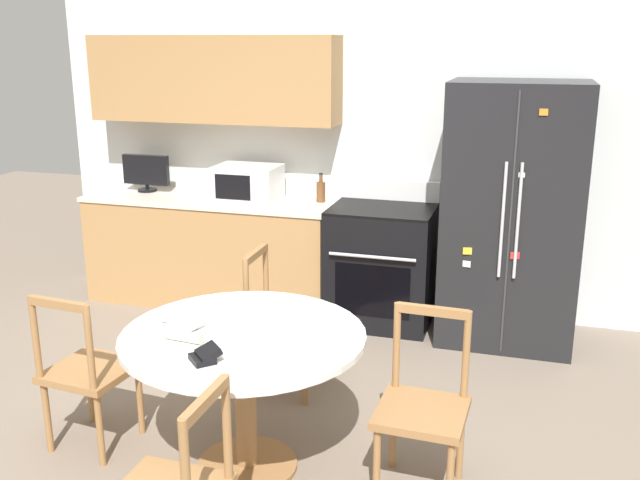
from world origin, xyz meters
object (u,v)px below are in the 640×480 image
object	(u,v)px
oven_range	(382,264)
counter_bottle	(321,191)
dining_chair_left	(87,372)
dining_chair_far	(281,324)
refrigerator	(512,215)
dining_chair_right	(423,409)
wallet	(205,355)
candle_glass	(250,303)
countertop_tv	(146,172)
microwave	(247,183)

from	to	relation	value
oven_range	counter_bottle	bearing A→B (deg)	166.16
dining_chair_left	dining_chair_far	size ratio (longest dim) A/B	1.00
refrigerator	counter_bottle	size ratio (longest dim) A/B	8.08
refrigerator	dining_chair_right	world-z (taller)	refrigerator
oven_range	wallet	distance (m)	2.55
candle_glass	wallet	xyz separation A→B (m)	(0.05, -0.64, -0.01)
candle_glass	wallet	distance (m)	0.64
refrigerator	countertop_tv	xyz separation A→B (m)	(-3.01, 0.15, 0.13)
oven_range	counter_bottle	xyz separation A→B (m)	(-0.53, 0.13, 0.52)
dining_chair_far	dining_chair_right	xyz separation A→B (m)	(1.01, -0.80, 0.00)
microwave	countertop_tv	distance (m)	0.95
candle_glass	wallet	size ratio (longest dim) A/B	0.55
oven_range	dining_chair_left	bearing A→B (deg)	-117.16
counter_bottle	oven_range	bearing A→B (deg)	-13.84
countertop_tv	counter_bottle	distance (m)	1.54
dining_chair_right	counter_bottle	bearing A→B (deg)	-60.04
refrigerator	counter_bottle	world-z (taller)	refrigerator
refrigerator	dining_chair_far	bearing A→B (deg)	-136.62
refrigerator	counter_bottle	xyz separation A→B (m)	(-1.48, 0.18, 0.05)
dining_chair_right	candle_glass	world-z (taller)	dining_chair_right
dining_chair_far	dining_chair_right	distance (m)	1.29
oven_range	dining_chair_right	size ratio (longest dim) A/B	1.20
countertop_tv	wallet	distance (m)	3.17
refrigerator	oven_range	distance (m)	1.06
microwave	dining_chair_right	distance (m)	2.82
dining_chair_left	wallet	xyz separation A→B (m)	(0.85, -0.30, 0.35)
microwave	candle_glass	world-z (taller)	microwave
dining_chair_left	wallet	distance (m)	0.97
refrigerator	dining_chair_left	world-z (taller)	refrigerator
microwave	counter_bottle	xyz separation A→B (m)	(0.58, 0.10, -0.05)
dining_chair_far	candle_glass	bearing A→B (deg)	2.29
counter_bottle	dining_chair_far	bearing A→B (deg)	-83.38
dining_chair_left	refrigerator	bearing A→B (deg)	51.51
refrigerator	countertop_tv	size ratio (longest dim) A/B	4.55
refrigerator	dining_chair_right	distance (m)	2.13
dining_chair_far	counter_bottle	bearing A→B (deg)	-174.49
microwave	dining_chair_left	distance (m)	2.32
countertop_tv	dining_chair_left	size ratio (longest dim) A/B	0.46
dining_chair_left	dining_chair_far	xyz separation A→B (m)	(0.77, 0.92, 0.00)
microwave	dining_chair_far	bearing A→B (deg)	-60.38
counter_bottle	candle_glass	distance (m)	2.02
countertop_tv	wallet	xyz separation A→B (m)	(1.78, -2.61, -0.29)
countertop_tv	dining_chair_left	world-z (taller)	countertop_tv
oven_range	countertop_tv	xyz separation A→B (m)	(-2.06, 0.10, 0.60)
dining_chair_right	candle_glass	bearing A→B (deg)	-10.31
microwave	counter_bottle	world-z (taller)	microwave
candle_glass	oven_range	bearing A→B (deg)	79.99
microwave	dining_chair_left	size ratio (longest dim) A/B	0.56
dining_chair_right	candle_glass	xyz separation A→B (m)	(-0.97, 0.21, 0.36)
dining_chair_far	wallet	bearing A→B (deg)	2.63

